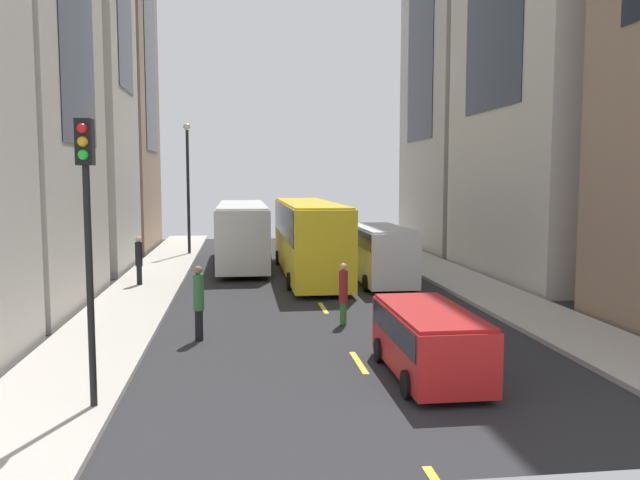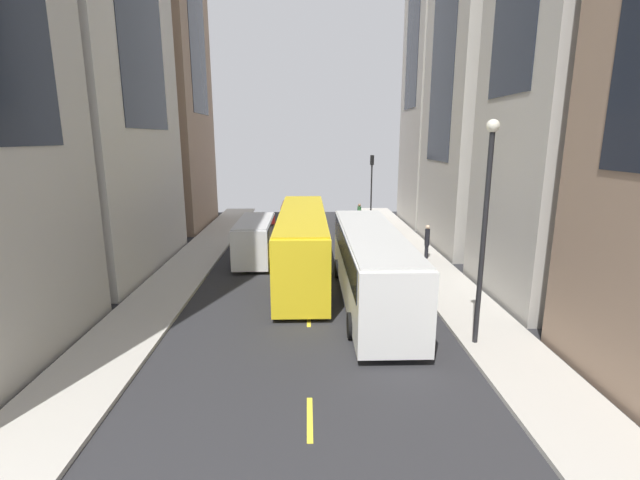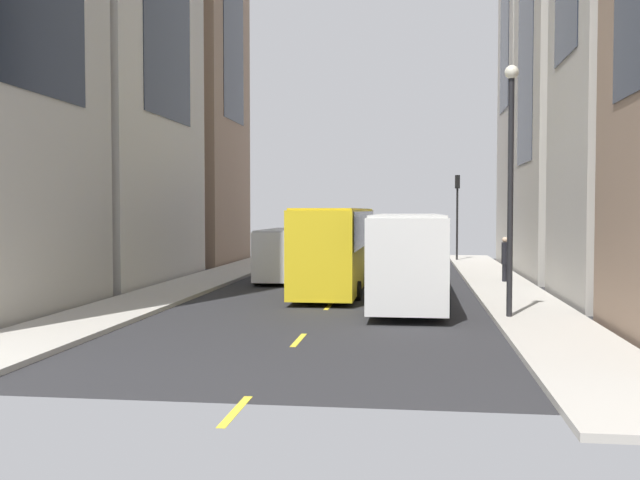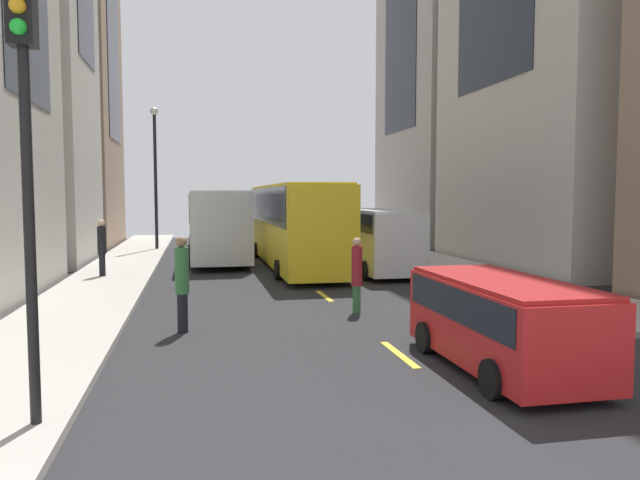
# 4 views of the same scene
# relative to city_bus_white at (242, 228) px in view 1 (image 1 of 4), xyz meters

# --- Properties ---
(ground_plane) EXTENTS (41.04, 41.04, 0.00)m
(ground_plane) POSITION_rel_city_bus_white_xyz_m (2.87, -5.24, -2.01)
(ground_plane) COLOR #28282B
(sidewalk_west) EXTENTS (2.94, 44.00, 0.15)m
(sidewalk_west) POSITION_rel_city_bus_white_xyz_m (-4.18, -5.24, -1.93)
(sidewalk_west) COLOR #B2ADA3
(sidewalk_west) RESTS_ON ground
(sidewalk_east) EXTENTS (2.94, 44.00, 0.15)m
(sidewalk_east) POSITION_rel_city_bus_white_xyz_m (9.92, -5.24, -1.93)
(sidewalk_east) COLOR #B2ADA3
(sidewalk_east) RESTS_ON ground
(lane_stripe_1) EXTENTS (0.16, 2.00, 0.01)m
(lane_stripe_1) POSITION_rel_city_bus_white_xyz_m (2.87, -19.24, -2.00)
(lane_stripe_1) COLOR yellow
(lane_stripe_1) RESTS_ON ground
(lane_stripe_2) EXTENTS (0.16, 2.00, 0.01)m
(lane_stripe_2) POSITION_rel_city_bus_white_xyz_m (2.87, -12.24, -2.00)
(lane_stripe_2) COLOR yellow
(lane_stripe_2) RESTS_ON ground
(lane_stripe_3) EXTENTS (0.16, 2.00, 0.01)m
(lane_stripe_3) POSITION_rel_city_bus_white_xyz_m (2.87, -5.24, -2.00)
(lane_stripe_3) COLOR yellow
(lane_stripe_3) RESTS_ON ground
(lane_stripe_4) EXTENTS (0.16, 2.00, 0.01)m
(lane_stripe_4) POSITION_rel_city_bus_white_xyz_m (2.87, 1.76, -2.00)
(lane_stripe_4) COLOR yellow
(lane_stripe_4) RESTS_ON ground
(lane_stripe_5) EXTENTS (0.16, 2.00, 0.01)m
(lane_stripe_5) POSITION_rel_city_bus_white_xyz_m (2.87, 8.76, -2.00)
(lane_stripe_5) COLOR yellow
(lane_stripe_5) RESTS_ON ground
(lane_stripe_6) EXTENTS (0.16, 2.00, 0.01)m
(lane_stripe_6) POSITION_rel_city_bus_white_xyz_m (2.87, 15.76, -2.00)
(lane_stripe_6) COLOR yellow
(lane_stripe_6) RESTS_ON ground
(building_west_3) EXTENTS (9.30, 9.05, 29.04)m
(building_west_3) POSITION_rel_city_bus_white_xyz_m (-10.45, 8.77, 12.51)
(building_west_3) COLOR #937760
(building_west_3) RESTS_ON ground
(building_east_2) EXTENTS (9.40, 10.33, 31.95)m
(building_east_2) POSITION_rel_city_bus_white_xyz_m (16.24, 5.88, 13.97)
(building_east_2) COLOR #B7B2A8
(building_east_2) RESTS_ON ground
(city_bus_white) EXTENTS (2.80, 12.17, 3.35)m
(city_bus_white) POSITION_rel_city_bus_white_xyz_m (0.00, 0.00, 0.00)
(city_bus_white) COLOR silver
(city_bus_white) RESTS_ON ground
(streetcar_yellow) EXTENTS (2.70, 13.29, 3.59)m
(streetcar_yellow) POSITION_rel_city_bus_white_xyz_m (3.18, -4.20, 0.12)
(streetcar_yellow) COLOR yellow
(streetcar_yellow) RESTS_ON ground
(delivery_van_white) EXTENTS (2.25, 6.00, 2.58)m
(delivery_van_white) POSITION_rel_city_bus_white_xyz_m (6.12, -7.23, -0.49)
(delivery_van_white) COLOR white
(delivery_van_white) RESTS_ON ground
(car_red_0) EXTENTS (1.97, 4.47, 1.65)m
(car_red_0) POSITION_rel_city_bus_white_xyz_m (4.31, -20.59, -1.04)
(car_red_0) COLOR red
(car_red_0) RESTS_ON ground
(pedestrian_walking_far) EXTENTS (0.32, 0.32, 2.21)m
(pedestrian_walking_far) POSITION_rel_city_bus_white_xyz_m (-1.35, -16.40, -0.81)
(pedestrian_walking_far) COLOR black
(pedestrian_walking_far) RESTS_ON ground
(pedestrian_crossing_near) EXTENTS (0.29, 0.29, 2.02)m
(pedestrian_crossing_near) POSITION_rel_city_bus_white_xyz_m (3.17, -14.95, -0.92)
(pedestrian_crossing_near) COLOR #336B38
(pedestrian_crossing_near) RESTS_ON ground
(pedestrian_crossing_mid) EXTENTS (0.30, 0.30, 2.11)m
(pedestrian_crossing_mid) POSITION_rel_city_bus_white_xyz_m (-4.46, -7.00, -0.71)
(pedestrian_crossing_mid) COLOR black
(pedestrian_crossing_mid) RESTS_ON ground
(traffic_light_near_corner) EXTENTS (0.32, 0.44, 5.74)m
(traffic_light_near_corner) POSITION_rel_city_bus_white_xyz_m (-3.11, -22.04, 2.14)
(traffic_light_near_corner) COLOR black
(traffic_light_near_corner) RESTS_ON ground
(streetlamp_near) EXTENTS (0.44, 0.44, 7.90)m
(streetlamp_near) POSITION_rel_city_bus_white_xyz_m (-3.21, 4.56, 2.91)
(streetlamp_near) COLOR black
(streetlamp_near) RESTS_ON ground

